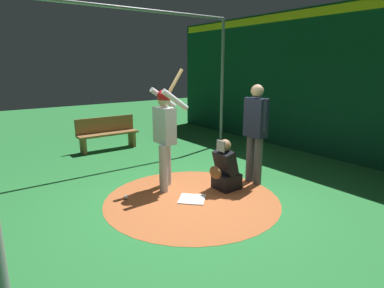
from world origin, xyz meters
TOP-DOWN VIEW (x-y plane):
  - ground_plane at (0.00, 0.00)m, footprint 27.88×27.88m
  - dirt_circle at (0.00, 0.00)m, footprint 2.88×2.88m
  - home_plate at (0.00, 0.00)m, footprint 0.59×0.59m
  - batter at (0.06, -0.71)m, footprint 0.68×0.49m
  - catcher at (-0.75, -0.03)m, footprint 0.58×0.40m
  - umpire at (-1.41, 0.03)m, footprint 0.23×0.49m
  - back_wall at (-4.21, 0.00)m, footprint 0.22×11.88m
  - cage_frame at (0.00, 0.00)m, footprint 5.86×5.27m
  - bench at (-0.14, -3.96)m, footprint 1.57×0.36m
  - baseball_0 at (0.88, -0.65)m, footprint 0.07×0.07m

SIDE VIEW (x-z plane):
  - ground_plane at x=0.00m, z-range 0.00..0.00m
  - dirt_circle at x=0.00m, z-range 0.00..0.01m
  - home_plate at x=0.00m, z-range 0.01..0.02m
  - baseball_0 at x=0.88m, z-range 0.01..0.08m
  - catcher at x=-0.75m, z-range -0.10..0.82m
  - bench at x=-0.14m, z-range 0.01..0.86m
  - umpire at x=-1.41m, z-range 0.12..1.96m
  - batter at x=0.06m, z-range 0.02..2.13m
  - back_wall at x=-4.21m, z-range 0.01..3.53m
  - cage_frame at x=0.00m, z-range 0.65..4.00m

